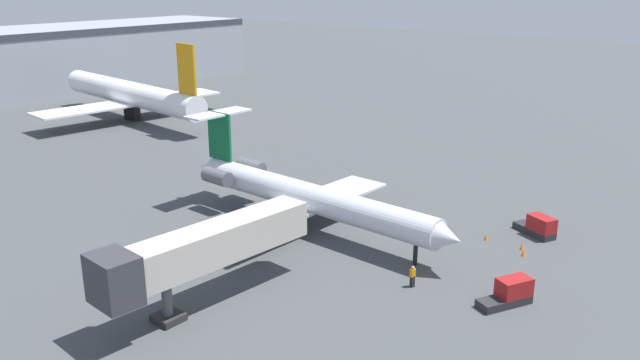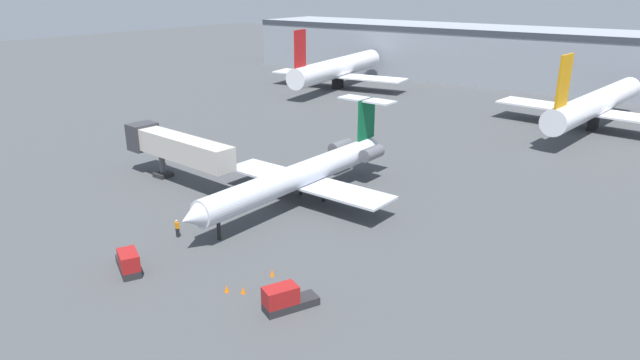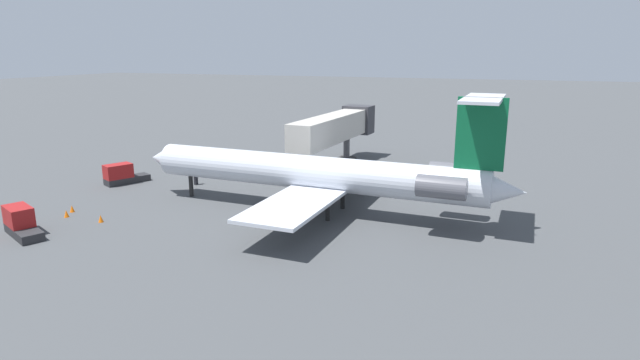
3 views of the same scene
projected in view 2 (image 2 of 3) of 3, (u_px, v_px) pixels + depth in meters
The scene contains 12 objects.
ground_plane at pixel (283, 192), 61.75m from camera, with size 400.00×400.00×0.10m, color #424447.
regional_jet at pixel (305, 172), 58.23m from camera, with size 20.10×30.54×9.19m.
jet_bridge at pixel (173, 146), 63.64m from camera, with size 16.89×4.13×5.94m.
ground_crew_marshaller at pixel (177, 228), 50.55m from camera, with size 0.45×0.35×1.69m.
baggage_tug_lead at pixel (285, 299), 39.23m from camera, with size 2.93×4.22×1.90m.
baggage_tug_trailing at pixel (128, 263), 44.36m from camera, with size 4.21×3.01×1.90m.
traffic_cone_near at pixel (227, 289), 41.66m from camera, with size 0.36×0.36×0.55m.
traffic_cone_mid at pixel (243, 290), 41.49m from camera, with size 0.36×0.36×0.55m.
traffic_cone_far at pixel (272, 273), 43.94m from camera, with size 0.36×0.36×0.55m.
terminal_building at pixel (530, 57), 125.31m from camera, with size 142.26×21.20×12.23m.
parked_airliner_west_end at pixel (338, 68), 120.89m from camera, with size 30.92×36.40×13.58m.
parked_airliner_west_mid at pixel (596, 104), 86.43m from camera, with size 30.77×36.29×13.13m.
Camera 2 is at (37.60, -44.01, 21.87)m, focal length 31.26 mm.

